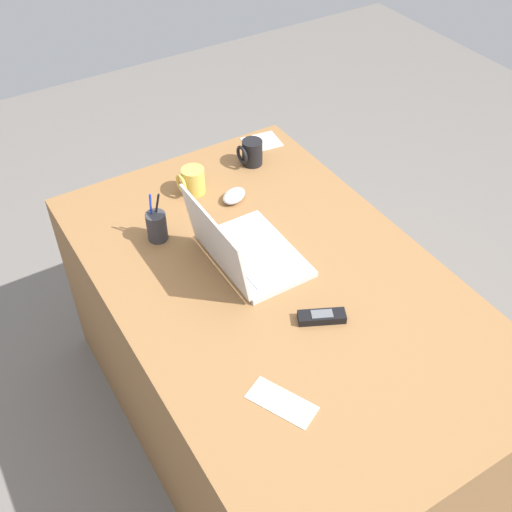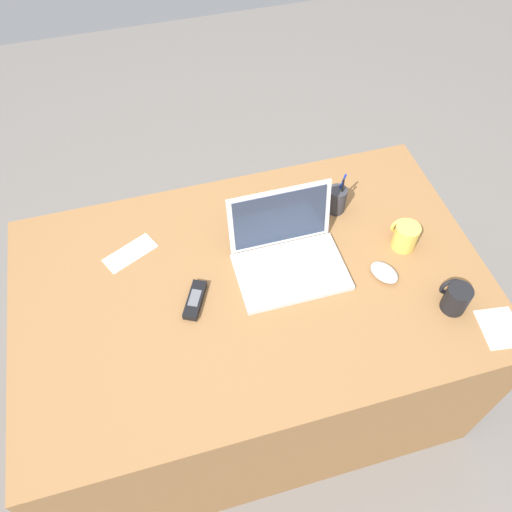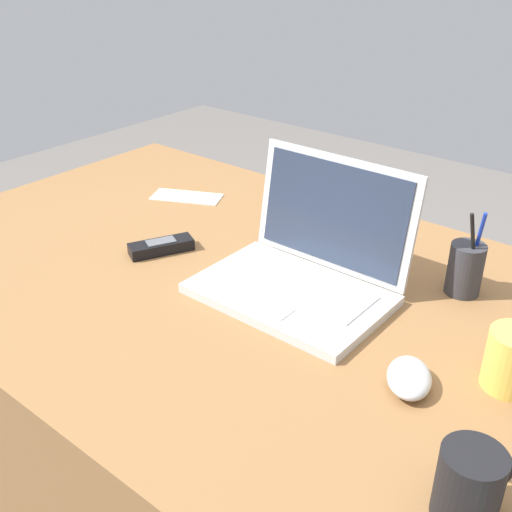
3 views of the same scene
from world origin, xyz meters
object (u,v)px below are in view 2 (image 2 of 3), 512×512
pen_holder (337,200)px  coffee_mug_white (456,298)px  computer_mouse (384,272)px  laptop (287,254)px  cordless_phone (195,300)px  coffee_mug_tall (405,236)px

pen_holder → coffee_mug_white: bearing=-66.8°
computer_mouse → coffee_mug_white: bearing=-73.8°
laptop → coffee_mug_white: bearing=-34.0°
coffee_mug_white → cordless_phone: 0.79m
computer_mouse → laptop: bearing=127.6°
laptop → computer_mouse: (0.28, -0.13, -0.03)m
computer_mouse → pen_holder: pen_holder is taller
computer_mouse → pen_holder: (-0.05, 0.31, 0.03)m
laptop → coffee_mug_white: 0.53m
laptop → computer_mouse: 0.31m
cordless_phone → coffee_mug_white: bearing=-16.7°
computer_mouse → cordless_phone: computer_mouse is taller
coffee_mug_white → pen_holder: bearing=113.2°
cordless_phone → laptop: bearing=12.1°
computer_mouse → coffee_mug_tall: 0.15m
cordless_phone → coffee_mug_tall: bearing=2.9°
coffee_mug_tall → cordless_phone: bearing=-177.1°
cordless_phone → pen_holder: bearing=23.8°
coffee_mug_tall → pen_holder: 0.26m
coffee_mug_tall → cordless_phone: coffee_mug_tall is taller
coffee_mug_white → coffee_mug_tall: size_ratio=1.02×
laptop → coffee_mug_white: laptop is taller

